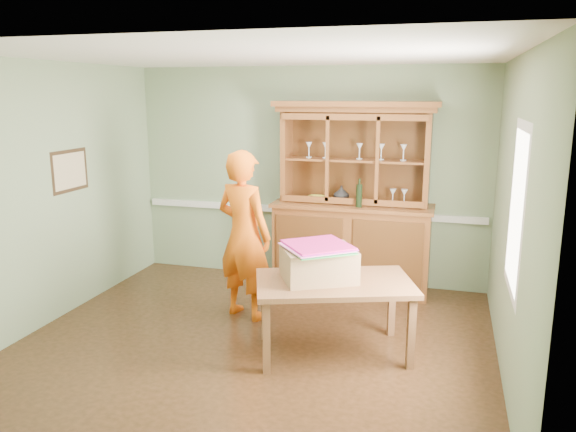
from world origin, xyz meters
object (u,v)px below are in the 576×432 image
(china_hutch, at_px, (352,225))
(cardboard_box, at_px, (318,264))
(dining_table, at_px, (334,289))
(person, at_px, (244,235))

(china_hutch, bearing_deg, cardboard_box, -90.13)
(dining_table, relative_size, person, 0.89)
(china_hutch, bearing_deg, person, -128.74)
(cardboard_box, bearing_deg, china_hutch, 89.87)
(china_hutch, xyz_separation_m, cardboard_box, (-0.00, -1.81, 0.05))
(china_hutch, height_order, cardboard_box, china_hutch)
(dining_table, relative_size, cardboard_box, 2.56)
(china_hutch, relative_size, dining_table, 1.41)
(person, bearing_deg, cardboard_box, 165.79)
(cardboard_box, relative_size, person, 0.35)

